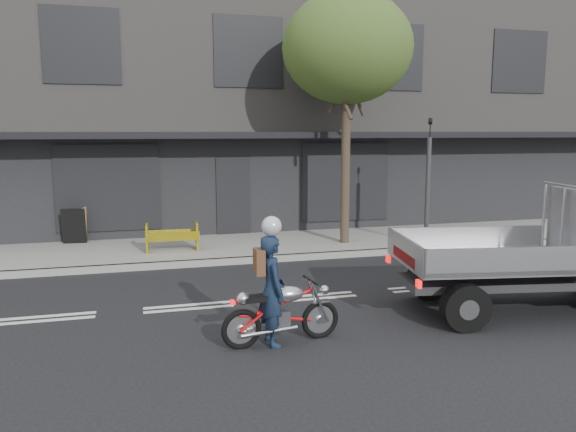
# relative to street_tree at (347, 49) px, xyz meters

# --- Properties ---
(ground) EXTENTS (80.00, 80.00, 0.00)m
(ground) POSITION_rel_street_tree_xyz_m (-2.20, -4.20, -5.28)
(ground) COLOR black
(ground) RESTS_ON ground
(sidewalk) EXTENTS (32.00, 3.20, 0.15)m
(sidewalk) POSITION_rel_street_tree_xyz_m (-2.20, 0.50, -5.20)
(sidewalk) COLOR gray
(sidewalk) RESTS_ON ground
(kerb) EXTENTS (32.00, 0.20, 0.15)m
(kerb) POSITION_rel_street_tree_xyz_m (-2.20, -1.10, -5.20)
(kerb) COLOR gray
(kerb) RESTS_ON ground
(building_main) EXTENTS (26.00, 10.00, 8.00)m
(building_main) POSITION_rel_street_tree_xyz_m (-2.20, 7.10, -1.28)
(building_main) COLOR slate
(building_main) RESTS_ON ground
(street_tree) EXTENTS (3.40, 3.40, 6.74)m
(street_tree) POSITION_rel_street_tree_xyz_m (0.00, 0.00, 0.00)
(street_tree) COLOR #382B21
(street_tree) RESTS_ON ground
(traffic_light_pole) EXTENTS (0.12, 0.12, 3.50)m
(traffic_light_pole) POSITION_rel_street_tree_xyz_m (2.00, -0.85, -3.63)
(traffic_light_pole) COLOR #2D2D30
(traffic_light_pole) RESTS_ON ground
(motorcycle) EXTENTS (1.86, 0.54, 0.96)m
(motorcycle) POSITION_rel_street_tree_xyz_m (-3.40, -6.31, -4.78)
(motorcycle) COLOR black
(motorcycle) RESTS_ON ground
(rider) EXTENTS (0.45, 0.64, 1.66)m
(rider) POSITION_rel_street_tree_xyz_m (-3.55, -6.31, -4.45)
(rider) COLOR #132035
(rider) RESTS_ON ground
(construction_barrier) EXTENTS (1.35, 0.60, 0.74)m
(construction_barrier) POSITION_rel_street_tree_xyz_m (-4.61, -0.08, -4.76)
(construction_barrier) COLOR yellow
(construction_barrier) RESTS_ON sidewalk
(sandwich_board) EXTENTS (0.64, 0.45, 0.97)m
(sandwich_board) POSITION_rel_street_tree_xyz_m (-7.10, 1.69, -4.64)
(sandwich_board) COLOR black
(sandwich_board) RESTS_ON sidewalk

